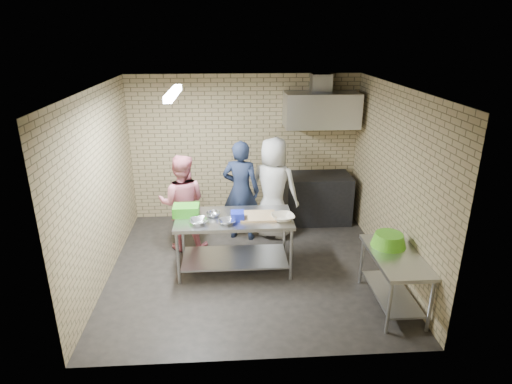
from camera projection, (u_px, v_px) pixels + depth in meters
floor at (250, 266)px, 6.63m from camera, size 4.20×4.20×0.00m
ceiling at (249, 88)px, 5.67m from camera, size 4.20×4.20×0.00m
back_wall at (244, 148)px, 8.02m from camera, size 4.20×0.06×2.70m
front_wall at (260, 251)px, 4.28m from camera, size 4.20×0.06×2.70m
left_wall at (100, 187)px, 6.02m from camera, size 0.06×4.00×2.70m
right_wall at (393, 181)px, 6.28m from camera, size 0.06×4.00×2.70m
prep_table at (234, 243)px, 6.44m from camera, size 1.70×0.85×0.85m
side_counter at (393, 280)px, 5.57m from camera, size 0.60×1.20×0.75m
stove at (317, 198)px, 8.09m from camera, size 1.20×0.70×0.90m
range_hood at (321, 110)px, 7.55m from camera, size 1.30×0.60×0.60m
hood_duct at (321, 83)px, 7.53m from camera, size 0.35×0.30×0.30m
wall_shelf at (335, 118)px, 7.81m from camera, size 0.80×0.20×0.04m
fluorescent_fixture at (173, 93)px, 5.63m from camera, size 0.10×1.25×0.08m
green_crate at (186, 210)px, 6.33m from camera, size 0.38×0.28×0.15m
blue_tub at (237, 216)px, 6.17m from camera, size 0.19×0.19×0.12m
cutting_board at (258, 216)px, 6.28m from camera, size 0.52×0.40×0.03m
mixing_bowl_a at (199, 222)px, 6.06m from camera, size 0.31×0.31×0.07m
mixing_bowl_b at (213, 214)px, 6.30m from camera, size 0.24×0.24×0.06m
mixing_bowl_c at (227, 222)px, 6.06m from camera, size 0.29×0.29×0.06m
ceramic_bowl at (283, 217)px, 6.17m from camera, size 0.38×0.38×0.08m
green_basin at (389, 240)px, 5.64m from camera, size 0.46×0.46×0.17m
bottle_red at (322, 112)px, 7.76m from camera, size 0.07×0.07×0.18m
bottle_green at (344, 112)px, 7.79m from camera, size 0.06×0.06×0.15m
man_navy at (241, 191)px, 7.26m from camera, size 0.72×0.56×1.74m
woman_pink at (182, 203)px, 6.93m from camera, size 0.81×0.65×1.60m
woman_white at (273, 188)px, 7.35m from camera, size 1.02×0.87×1.76m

